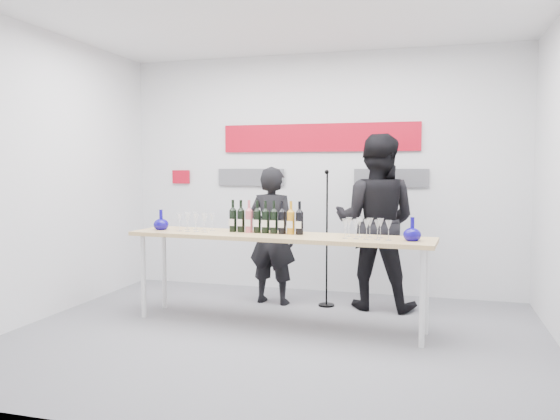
% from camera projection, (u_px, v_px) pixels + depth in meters
% --- Properties ---
extents(ground, '(5.00, 5.00, 0.00)m').
position_uv_depth(ground, '(275.00, 336.00, 5.09)').
color(ground, slate).
rests_on(ground, ground).
extents(back_wall, '(5.00, 0.04, 3.00)m').
position_uv_depth(back_wall, '(319.00, 174.00, 6.90)').
color(back_wall, silver).
rests_on(back_wall, ground).
extents(signage, '(3.38, 0.02, 0.79)m').
position_uv_depth(signage, '(314.00, 149.00, 6.86)').
color(signage, '#B3071B').
rests_on(signage, back_wall).
extents(tasting_table, '(3.09, 0.83, 0.92)m').
position_uv_depth(tasting_table, '(277.00, 241.00, 5.40)').
color(tasting_table, '#DDBA77').
rests_on(tasting_table, ground).
extents(wine_bottles, '(0.80, 0.13, 0.33)m').
position_uv_depth(wine_bottles, '(265.00, 217.00, 5.48)').
color(wine_bottles, black).
rests_on(wine_bottles, tasting_table).
extents(decanter_left, '(0.16, 0.16, 0.21)m').
position_uv_depth(decanter_left, '(161.00, 220.00, 5.80)').
color(decanter_left, '#0F0780').
rests_on(decanter_left, tasting_table).
extents(decanter_right, '(0.16, 0.16, 0.21)m').
position_uv_depth(decanter_right, '(412.00, 229.00, 4.91)').
color(decanter_right, '#0F0780').
rests_on(decanter_right, tasting_table).
extents(glasses_left, '(0.37, 0.24, 0.18)m').
position_uv_depth(glasses_left, '(196.00, 222.00, 5.69)').
color(glasses_left, silver).
rests_on(glasses_left, tasting_table).
extents(glasses_right, '(0.46, 0.25, 0.18)m').
position_uv_depth(glasses_right, '(366.00, 229.00, 5.08)').
color(glasses_right, silver).
rests_on(glasses_right, tasting_table).
extents(presenter_left, '(0.62, 0.44, 1.59)m').
position_uv_depth(presenter_left, '(272.00, 235.00, 6.30)').
color(presenter_left, black).
rests_on(presenter_left, ground).
extents(presenter_right, '(1.00, 0.81, 1.94)m').
position_uv_depth(presenter_right, '(376.00, 222.00, 6.08)').
color(presenter_right, black).
rests_on(presenter_right, ground).
extents(mic_stand, '(0.18, 0.18, 1.55)m').
position_uv_depth(mic_stand, '(327.00, 265.00, 6.18)').
color(mic_stand, black).
rests_on(mic_stand, ground).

